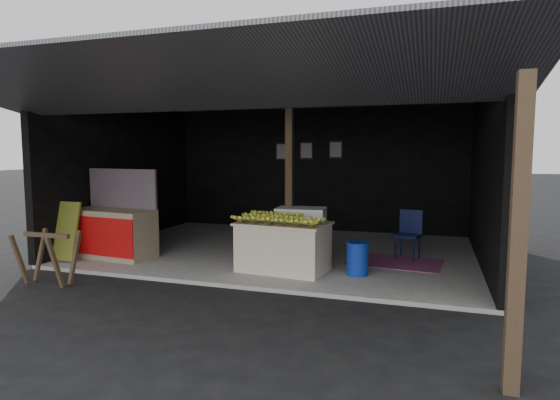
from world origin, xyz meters
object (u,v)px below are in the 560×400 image
(neighbor_stall, at_px, (113,231))
(sawhorse, at_px, (47,252))
(banana_table, at_px, (283,246))
(plastic_chair, at_px, (409,230))
(water_barrel, at_px, (357,260))
(white_crate, at_px, (301,234))

(neighbor_stall, height_order, sawhorse, neighbor_stall)
(banana_table, relative_size, plastic_chair, 1.74)
(water_barrel, distance_m, plastic_chair, 1.56)
(white_crate, relative_size, sawhorse, 1.17)
(banana_table, height_order, neighbor_stall, neighbor_stall)
(banana_table, distance_m, sawhorse, 3.42)
(banana_table, relative_size, water_barrel, 3.10)
(banana_table, height_order, water_barrel, banana_table)
(white_crate, xyz_separation_m, sawhorse, (-3.08, -2.36, -0.03))
(white_crate, distance_m, water_barrel, 1.27)
(neighbor_stall, distance_m, sawhorse, 1.61)
(banana_table, bearing_deg, sawhorse, -146.23)
(water_barrel, bearing_deg, banana_table, -175.08)
(neighbor_stall, bearing_deg, white_crate, 18.89)
(water_barrel, height_order, plastic_chair, plastic_chair)
(neighbor_stall, relative_size, plastic_chair, 1.84)
(banana_table, bearing_deg, plastic_chair, 44.83)
(neighbor_stall, relative_size, sawhorse, 2.01)
(neighbor_stall, bearing_deg, plastic_chair, 22.25)
(neighbor_stall, height_order, water_barrel, neighbor_stall)
(white_crate, bearing_deg, water_barrel, -36.71)
(white_crate, height_order, sawhorse, white_crate)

